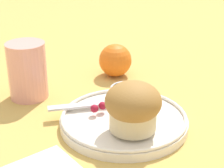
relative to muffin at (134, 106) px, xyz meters
name	(u,v)px	position (x,y,z in m)	size (l,w,h in m)	color
ground_plane	(109,124)	(0.00, 0.06, -0.06)	(3.00, 3.00, 0.00)	tan
plate	(124,120)	(0.01, 0.04, -0.05)	(0.21, 0.21, 0.02)	silver
muffin	(134,106)	(0.00, 0.00, 0.00)	(0.09, 0.09, 0.08)	beige
cream_ramekin	(127,93)	(0.05, 0.08, -0.02)	(0.06, 0.06, 0.02)	silver
berry_pair	(98,107)	(-0.01, 0.08, -0.03)	(0.03, 0.01, 0.01)	maroon
butter_knife	(100,103)	(0.01, 0.09, -0.04)	(0.17, 0.09, 0.00)	silver
orange_fruit	(115,60)	(0.14, 0.22, -0.02)	(0.07, 0.07, 0.07)	orange
juice_glass	(27,71)	(-0.06, 0.24, 0.00)	(0.07, 0.07, 0.11)	#E5998C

